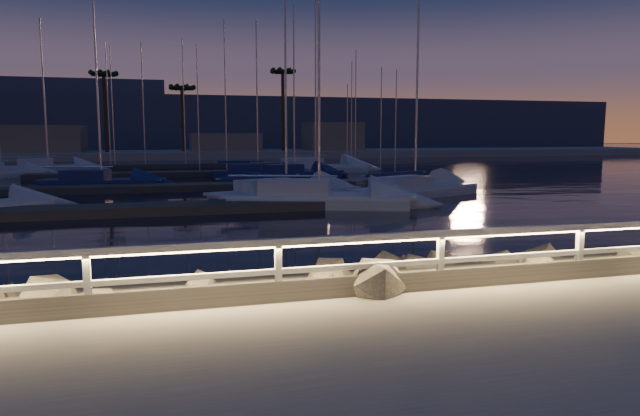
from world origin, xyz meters
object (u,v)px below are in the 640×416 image
(guard_rail, at_px, (214,259))
(sailboat_h, at_px, (412,189))
(sailboat_d, at_px, (283,192))
(sailboat_k, at_px, (256,172))
(sailboat_g, at_px, (292,173))
(sailboat_l, at_px, (313,167))
(sailboat_f, at_px, (98,181))
(sailboat_n, at_px, (46,167))
(sailboat_c, at_px, (314,197))

(guard_rail, bearing_deg, sailboat_h, 57.48)
(sailboat_d, height_order, sailboat_h, sailboat_h)
(sailboat_h, distance_m, sailboat_k, 17.25)
(sailboat_g, relative_size, sailboat_l, 0.79)
(sailboat_f, xyz_separation_m, sailboat_g, (13.53, 4.52, -0.02))
(sailboat_f, height_order, sailboat_k, sailboat_f)
(sailboat_f, xyz_separation_m, sailboat_k, (11.01, 6.42, -0.03))
(sailboat_d, relative_size, sailboat_l, 0.86)
(guard_rail, relative_size, sailboat_h, 3.07)
(guard_rail, xyz_separation_m, sailboat_k, (6.27, 35.51, -0.98))
(sailboat_l, xyz_separation_m, sailboat_n, (-23.15, 6.16, -0.01))
(sailboat_c, relative_size, sailboat_d, 1.07)
(guard_rail, xyz_separation_m, sailboat_h, (12.34, 19.35, -0.95))
(sailboat_c, xyz_separation_m, sailboat_f, (-10.76, 12.59, -0.02))
(sailboat_h, xyz_separation_m, sailboat_l, (-0.12, 21.07, 0.04))
(sailboat_h, xyz_separation_m, sailboat_k, (-6.07, 16.15, -0.03))
(sailboat_f, bearing_deg, sailboat_n, 120.33)
(sailboat_d, distance_m, sailboat_h, 7.20)
(guard_rail, distance_m, sailboat_d, 20.11)
(sailboat_g, distance_m, sailboat_k, 3.15)
(sailboat_g, height_order, sailboat_n, sailboat_n)
(guard_rail, height_order, sailboat_k, sailboat_k)
(sailboat_d, bearing_deg, sailboat_c, -94.93)
(sailboat_n, bearing_deg, sailboat_f, -81.81)
(sailboat_h, relative_size, sailboat_l, 0.88)
(sailboat_f, distance_m, sailboat_n, 18.55)
(guard_rail, bearing_deg, sailboat_f, 99.25)
(sailboat_d, xyz_separation_m, sailboat_n, (-16.06, 27.16, 0.03))
(sailboat_n, bearing_deg, sailboat_l, -26.20)
(sailboat_f, bearing_deg, sailboat_d, -33.56)
(sailboat_g, relative_size, sailboat_k, 1.07)
(sailboat_c, height_order, sailboat_l, sailboat_l)
(guard_rail, height_order, sailboat_h, sailboat_h)
(guard_rail, relative_size, sailboat_g, 3.39)
(sailboat_d, xyz_separation_m, sailboat_l, (7.08, 21.00, 0.04))
(sailboat_f, xyz_separation_m, sailboat_n, (-6.19, 17.49, 0.02))
(sailboat_c, xyz_separation_m, sailboat_l, (6.19, 23.92, 0.00))
(sailboat_g, height_order, sailboat_k, sailboat_g)
(sailboat_c, bearing_deg, sailboat_k, 108.44)
(sailboat_k, bearing_deg, sailboat_h, -50.90)
(sailboat_g, xyz_separation_m, sailboat_n, (-19.72, 12.97, 0.03))
(sailboat_l, relative_size, sailboat_n, 1.21)
(sailboat_f, distance_m, sailboat_g, 14.27)
(sailboat_f, relative_size, sailboat_k, 1.06)
(sailboat_f, relative_size, sailboat_l, 0.78)
(guard_rail, distance_m, sailboat_c, 17.59)
(sailboat_k, relative_size, sailboat_l, 0.74)
(sailboat_l, bearing_deg, sailboat_f, -144.16)
(guard_rail, xyz_separation_m, sailboat_c, (6.03, 16.50, -0.92))
(sailboat_h, height_order, sailboat_n, sailboat_h)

